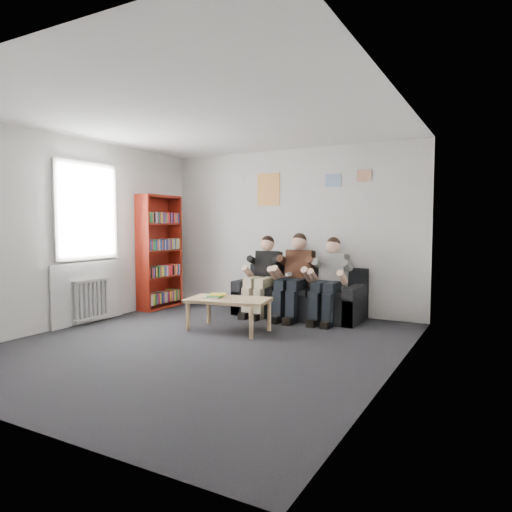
# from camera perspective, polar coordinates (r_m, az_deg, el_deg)

# --- Properties ---
(room_shell) EXTENTS (5.00, 5.00, 5.00)m
(room_shell) POSITION_cam_1_polar(r_m,az_deg,el_deg) (5.50, -6.63, 2.84)
(room_shell) COLOR black
(room_shell) RESTS_ON ground
(sofa) EXTENTS (2.00, 0.82, 0.77)m
(sofa) POSITION_cam_1_polar(r_m,az_deg,el_deg) (7.28, 5.44, -5.34)
(sofa) COLOR black
(sofa) RESTS_ON ground
(bookshelf) EXTENTS (0.29, 0.88, 1.96)m
(bookshelf) POSITION_cam_1_polar(r_m,az_deg,el_deg) (8.08, -11.92, 0.51)
(bookshelf) COLOR maroon
(bookshelf) RESTS_ON ground
(coffee_table) EXTENTS (1.11, 0.61, 0.44)m
(coffee_table) POSITION_cam_1_polar(r_m,az_deg,el_deg) (6.28, -3.48, -5.80)
(coffee_table) COLOR tan
(coffee_table) RESTS_ON ground
(game_cases) EXTENTS (0.26, 0.23, 0.05)m
(game_cases) POSITION_cam_1_polar(r_m,az_deg,el_deg) (6.36, -5.11, -4.96)
(game_cases) COLOR silver
(game_cases) RESTS_ON coffee_table
(person_left) EXTENTS (0.40, 0.86, 1.27)m
(person_left) POSITION_cam_1_polar(r_m,az_deg,el_deg) (7.30, 0.83, -2.54)
(person_left) COLOR black
(person_left) RESTS_ON sofa
(person_middle) EXTENTS (0.42, 0.91, 1.32)m
(person_middle) POSITION_cam_1_polar(r_m,az_deg,el_deg) (7.05, 4.83, -2.64)
(person_middle) COLOR #472817
(person_middle) RESTS_ON sofa
(person_right) EXTENTS (0.40, 0.85, 1.27)m
(person_right) POSITION_cam_1_polar(r_m,az_deg,el_deg) (6.85, 9.13, -3.04)
(person_right) COLOR silver
(person_right) RESTS_ON sofa
(radiator) EXTENTS (0.10, 0.64, 0.60)m
(radiator) POSITION_cam_1_polar(r_m,az_deg,el_deg) (7.18, -19.80, -5.12)
(radiator) COLOR silver
(radiator) RESTS_ON ground
(window) EXTENTS (0.05, 1.30, 2.36)m
(window) POSITION_cam_1_polar(r_m,az_deg,el_deg) (7.16, -20.32, 0.31)
(window) COLOR white
(window) RESTS_ON room_shell
(poster_large) EXTENTS (0.42, 0.01, 0.55)m
(poster_large) POSITION_cam_1_polar(r_m,az_deg,el_deg) (7.86, 1.57, 8.32)
(poster_large) COLOR #F2C855
(poster_large) RESTS_ON room_shell
(poster_blue) EXTENTS (0.25, 0.01, 0.20)m
(poster_blue) POSITION_cam_1_polar(r_m,az_deg,el_deg) (7.41, 9.61, 9.30)
(poster_blue) COLOR #3F7AD7
(poster_blue) RESTS_ON room_shell
(poster_pink) EXTENTS (0.22, 0.01, 0.18)m
(poster_pink) POSITION_cam_1_polar(r_m,az_deg,el_deg) (7.27, 13.39, 9.75)
(poster_pink) COLOR #CE408B
(poster_pink) RESTS_ON room_shell
(poster_sign) EXTENTS (0.20, 0.01, 0.14)m
(poster_sign) POSITION_cam_1_polar(r_m,az_deg,el_deg) (8.17, -2.23, 9.56)
(poster_sign) COLOR silver
(poster_sign) RESTS_ON room_shell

